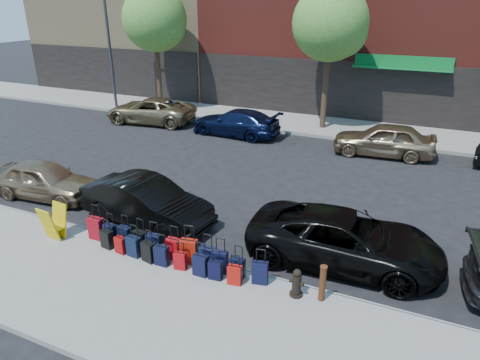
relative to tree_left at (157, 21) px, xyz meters
The scene contains 37 objects.
ground 14.72m from the tree_left, 43.94° to the right, with size 120.00×120.00×0.00m, color black.
sidewalk_near 19.54m from the tree_left, 58.36° to the right, with size 60.00×4.00×0.15m, color gray.
sidewalk_far 11.22m from the tree_left, ahead, with size 60.00×4.00×0.15m, color gray.
curb_near 17.92m from the tree_left, 54.81° to the right, with size 60.00×0.08×0.15m, color gray.
curb_far 11.31m from the tree_left, ahead, with size 60.00×0.08×0.15m, color gray.
tree_left is the anchor object (origin of this frame).
tree_center 10.50m from the tree_left, ahead, with size 3.80×3.80×7.27m.
streetlight 3.11m from the tree_left, 166.61° to the right, with size 2.59×0.18×8.00m.
suitcase_front_0 16.81m from the tree_left, 63.00° to the right, with size 0.45×0.25×1.07m.
suitcase_front_1 17.03m from the tree_left, 61.45° to the right, with size 0.39×0.24×0.90m.
suitcase_front_2 17.23m from the tree_left, 59.88° to the right, with size 0.40×0.24×0.93m.
suitcase_front_3 17.57m from the tree_left, 58.30° to the right, with size 0.43×0.27×0.97m.
suitcase_front_4 17.78m from the tree_left, 57.00° to the right, with size 0.42×0.26×0.96m.
suitcase_front_5 18.09m from the tree_left, 55.24° to the right, with size 0.40×0.23×0.97m.
suitcase_front_6 18.33m from the tree_left, 53.97° to the right, with size 0.48×0.32×1.08m.
suitcase_front_7 18.65m from the tree_left, 52.59° to the right, with size 0.40×0.22×0.95m.
suitcase_front_8 18.90m from the tree_left, 51.67° to the right, with size 0.42×0.27×0.95m.
suitcase_front_9 19.24m from the tree_left, 50.51° to the right, with size 0.38×0.24×0.88m.
suitcase_front_10 19.61m from the tree_left, 49.08° to the right, with size 0.42×0.29×0.93m.
suitcase_back_1 17.33m from the tree_left, 61.55° to the right, with size 0.39×0.26×0.86m.
suitcase_back_2 17.63m from the tree_left, 60.09° to the right, with size 0.35×0.23×0.77m.
suitcase_back_3 17.80m from the tree_left, 58.82° to the right, with size 0.41×0.26×0.93m.
suitcase_back_4 18.10m from the tree_left, 57.43° to the right, with size 0.42×0.29×0.91m.
suitcase_back_5 18.32m from the tree_left, 56.30° to the right, with size 0.37×0.22×0.88m.
suitcase_back_6 18.59m from the tree_left, 54.79° to the right, with size 0.35×0.23×0.77m.
suitcase_back_7 18.94m from the tree_left, 53.25° to the right, with size 0.39×0.23×0.91m.
suitcase_back_8 19.18m from the tree_left, 52.21° to the right, with size 0.36×0.23×0.80m.
suitcase_back_9 19.49m from the tree_left, 50.92° to the right, with size 0.36×0.24×0.81m.
fire_hydrant 20.29m from the tree_left, 47.14° to the right, with size 0.37×0.32×0.72m.
bollard 20.59m from the tree_left, 45.76° to the right, with size 0.17×0.17×0.93m.
display_rack 16.72m from the tree_left, 67.37° to the right, with size 0.63×0.68×1.02m.
car_near_0 13.87m from the tree_left, 74.79° to the right, with size 1.59×3.95×1.34m, color #93795A.
car_near_1 15.66m from the tree_left, 58.07° to the right, with size 1.54×4.41×1.45m, color black.
car_near_2 19.30m from the tree_left, 41.31° to the right, with size 2.37×5.14×1.43m, color black.
car_far_0 5.45m from the tree_left, 70.50° to the right, with size 2.38×5.17×1.44m, color #927E59.
car_far_1 8.49m from the tree_left, 23.82° to the right, with size 1.92×4.71×1.37m, color #0C1535.
car_far_2 14.96m from the tree_left, 11.94° to the right, with size 1.79×4.44×1.51m, color #977D5C.
Camera 1 is at (5.72, -13.01, 6.64)m, focal length 32.00 mm.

